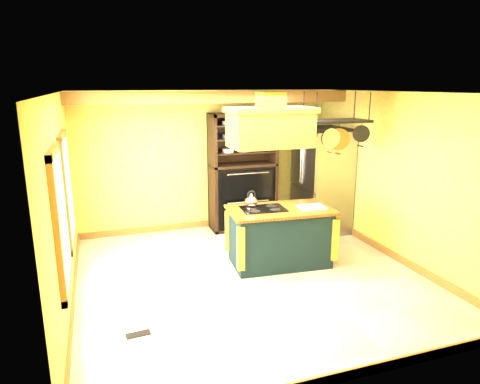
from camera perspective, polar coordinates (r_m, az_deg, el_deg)
floor at (r=6.55m, az=1.36°, el=-11.20°), size 5.00×5.00×0.00m
ceiling at (r=5.92m, az=1.51°, el=13.12°), size 5.00×5.00×0.00m
wall_back at (r=8.44m, az=-4.43°, el=4.19°), size 5.00×0.02×2.70m
wall_front at (r=3.96m, az=14.10°, el=-7.93°), size 5.00×0.02×2.70m
wall_left at (r=5.76m, az=-22.62°, el=-1.60°), size 0.02×5.00×2.70m
wall_right at (r=7.32m, az=20.14°, el=1.82°), size 0.02×5.00×2.70m
ceiling_beam at (r=7.54m, az=-3.06°, el=12.50°), size 5.00×0.15×0.20m
window_near at (r=4.98m, az=-22.80°, el=-3.41°), size 0.06×1.06×1.56m
window_far at (r=6.33m, az=-22.04°, el=0.26°), size 0.06×1.06×1.56m
kitchen_island at (r=6.85m, az=5.33°, el=-5.84°), size 1.69×1.02×1.11m
range_hood at (r=6.39m, az=4.05°, el=8.89°), size 1.26×0.71×0.80m
pot_rack at (r=6.90m, az=12.62°, el=8.47°), size 1.08×0.51×0.92m
refrigerator at (r=8.45m, az=10.82°, el=1.31°), size 0.85×1.01×1.97m
hutch at (r=8.48m, az=0.27°, el=1.05°), size 1.29×0.58×2.28m
floor_register at (r=5.34m, az=-13.43°, el=-17.96°), size 0.29×0.14×0.01m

